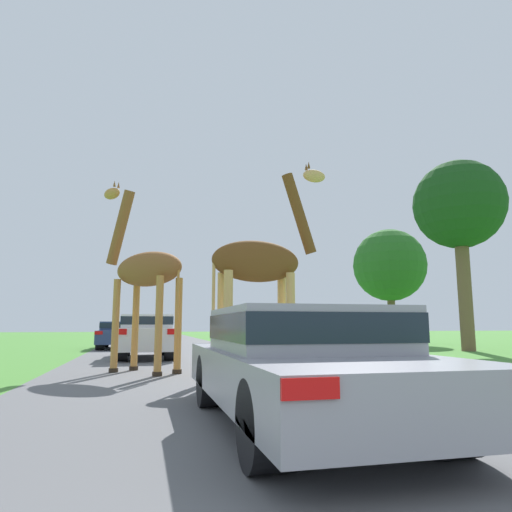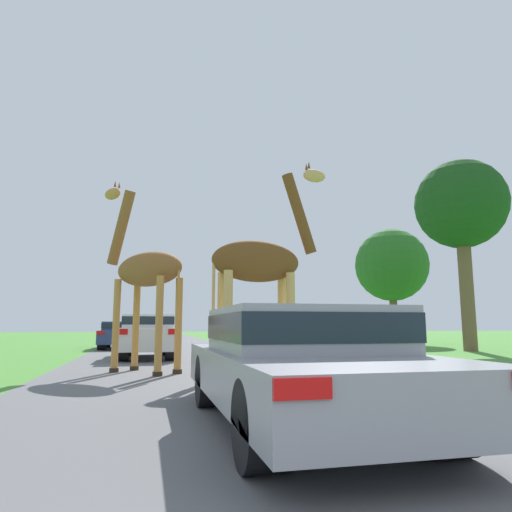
{
  "view_description": "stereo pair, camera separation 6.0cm",
  "coord_description": "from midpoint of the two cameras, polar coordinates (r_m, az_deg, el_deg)",
  "views": [
    {
      "loc": [
        -1.18,
        0.38,
        1.09
      ],
      "look_at": [
        1.15,
        9.88,
        2.58
      ],
      "focal_mm": 32.0,
      "sensor_mm": 36.0,
      "label": 1
    },
    {
      "loc": [
        -1.12,
        0.37,
        1.09
      ],
      "look_at": [
        1.15,
        9.88,
        2.58
      ],
      "focal_mm": 32.0,
      "sensor_mm": 36.0,
      "label": 2
    }
  ],
  "objects": [
    {
      "name": "road",
      "position": [
        29.67,
        -11.76,
        -10.57
      ],
      "size": [
        6.64,
        120.0,
        0.0
      ],
      "color": "#5B5B5E",
      "rests_on": "ground"
    },
    {
      "name": "giraffe_near_road",
      "position": [
        9.89,
        0.49,
        -1.74
      ],
      "size": [
        2.74,
        0.87,
        4.86
      ],
      "rotation": [
        0.0,
        0.0,
        -1.47
      ],
      "color": "tan",
      "rests_on": "ground"
    },
    {
      "name": "giraffe_companion",
      "position": [
        11.23,
        -13.9,
        -1.98
      ],
      "size": [
        2.23,
        2.39,
        4.82
      ],
      "rotation": [
        0.0,
        0.0,
        0.73
      ],
      "color": "#B77F3D",
      "rests_on": "ground"
    },
    {
      "name": "car_lead_maroon",
      "position": [
        5.22,
        5.47,
        -12.85
      ],
      "size": [
        1.95,
        4.78,
        1.28
      ],
      "color": "gray",
      "rests_on": "ground"
    },
    {
      "name": "car_queue_right",
      "position": [
        16.05,
        -13.63,
        -9.52
      ],
      "size": [
        1.81,
        4.19,
        1.44
      ],
      "color": "silver",
      "rests_on": "ground"
    },
    {
      "name": "car_queue_left",
      "position": [
        22.88,
        -16.78,
        -9.32
      ],
      "size": [
        1.85,
        4.13,
        1.26
      ],
      "color": "navy",
      "rests_on": "ground"
    },
    {
      "name": "tree_left_edge",
      "position": [
        29.17,
        16.3,
        -1.14
      ],
      "size": [
        4.41,
        4.41,
        6.96
      ],
      "color": "brown",
      "rests_on": "ground"
    },
    {
      "name": "tree_centre_back",
      "position": [
        22.36,
        23.97,
        5.66
      ],
      "size": [
        3.95,
        3.95,
        8.41
      ],
      "color": "brown",
      "rests_on": "ground"
    }
  ]
}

